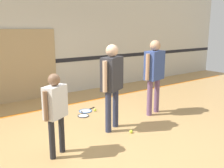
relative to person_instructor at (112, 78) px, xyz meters
name	(u,v)px	position (x,y,z in m)	size (l,w,h in m)	color
ground_plane	(109,133)	(-0.17, -0.14, -1.04)	(16.00, 16.00, 0.00)	tan
wall_back	(42,42)	(-0.17, 3.15, 0.55)	(16.00, 0.07, 3.20)	beige
wall_panel	(5,67)	(-1.23, 3.09, -0.06)	(2.81, 0.05, 1.96)	tan
floor_stripe	(62,106)	(-0.17, 1.98, -1.04)	(14.40, 0.10, 0.01)	orange
person_instructor	(112,78)	(0.00, 0.00, 0.00)	(0.58, 0.44, 1.69)	#2D334C
person_student_left	(55,106)	(-1.32, -0.34, -0.22)	(0.45, 0.35, 1.32)	#232328
person_student_right	(154,69)	(1.33, 0.19, 0.02)	(0.64, 0.37, 1.72)	#6B4C70
racket_spare_on_floor	(86,111)	(0.12, 1.25, -1.03)	(0.54, 0.40, 0.03)	blue
racket_second_spare	(83,115)	(-0.09, 1.01, -1.03)	(0.34, 0.48, 0.03)	#28282D
tennis_ball_near_instructor	(131,131)	(0.18, -0.38, -1.01)	(0.07, 0.07, 0.07)	#CCE038
tennis_ball_by_spare_racket	(95,110)	(0.31, 1.12, -1.01)	(0.07, 0.07, 0.07)	#CCE038
tennis_ball_stray_left	(108,115)	(0.37, 0.67, -1.01)	(0.07, 0.07, 0.07)	#CCE038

